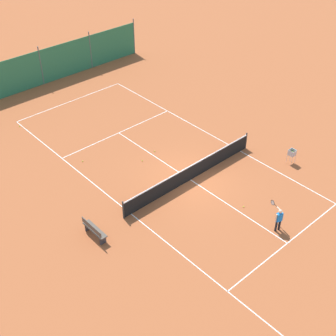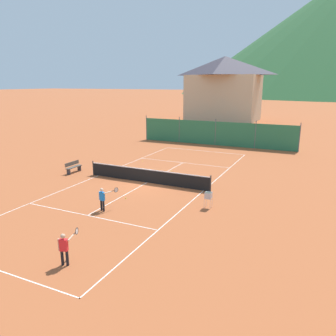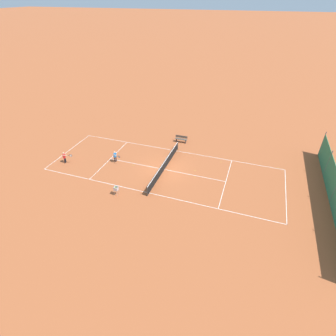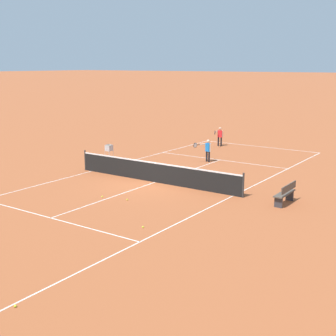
# 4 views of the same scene
# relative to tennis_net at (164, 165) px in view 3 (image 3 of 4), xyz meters

# --- Properties ---
(ground_plane) EXTENTS (600.00, 600.00, 0.00)m
(ground_plane) POSITION_rel_tennis_net_xyz_m (0.00, 0.00, -0.50)
(ground_plane) COLOR #A8542D
(court_line_markings) EXTENTS (8.25, 23.85, 0.01)m
(court_line_markings) POSITION_rel_tennis_net_xyz_m (0.00, 0.00, -0.50)
(court_line_markings) COLOR white
(court_line_markings) RESTS_ON ground
(tennis_net) EXTENTS (9.18, 0.08, 1.06)m
(tennis_net) POSITION_rel_tennis_net_xyz_m (0.00, 0.00, 0.00)
(tennis_net) COLOR #2D2D2D
(tennis_net) RESTS_ON ground
(windscreen_fence_far) EXTENTS (17.28, 0.08, 2.90)m
(windscreen_fence_far) POSITION_rel_tennis_net_xyz_m (-0.00, 15.50, 0.81)
(windscreen_fence_far) COLOR #2D754C
(windscreen_fence_far) RESTS_ON ground
(player_far_baseline) EXTENTS (0.67, 0.99, 1.28)m
(player_far_baseline) POSITION_rel_tennis_net_xyz_m (0.36, -5.50, 0.25)
(player_far_baseline) COLOR black
(player_far_baseline) RESTS_ON ground
(player_near_baseline) EXTENTS (0.42, 1.10, 1.29)m
(player_near_baseline) POSITION_rel_tennis_net_xyz_m (2.31, -10.53, 0.25)
(player_near_baseline) COLOR black
(player_near_baseline) RESTS_ON ground
(tennis_ball_near_corner) EXTENTS (0.07, 0.07, 0.07)m
(tennis_ball_near_corner) POSITION_rel_tennis_net_xyz_m (-3.39, 5.33, -0.47)
(tennis_ball_near_corner) COLOR #CCE033
(tennis_ball_near_corner) RESTS_ON ground
(tennis_ball_by_net_left) EXTENTS (0.07, 0.07, 0.07)m
(tennis_ball_by_net_left) POSITION_rel_tennis_net_xyz_m (0.42, -3.40, -0.47)
(tennis_ball_by_net_left) COLOR #CCE033
(tennis_ball_by_net_left) RESTS_ON ground
(tennis_ball_alley_left) EXTENTS (0.07, 0.07, 0.07)m
(tennis_ball_alley_left) POSITION_rel_tennis_net_xyz_m (0.30, 3.34, -0.47)
(tennis_ball_alley_left) COLOR #CCE033
(tennis_ball_alley_left) RESTS_ON ground
(tennis_ball_service_box) EXTENTS (0.07, 0.07, 0.07)m
(tennis_ball_service_box) POSITION_rel_tennis_net_xyz_m (-0.84, 3.08, -0.47)
(tennis_ball_service_box) COLOR #CCE033
(tennis_ball_service_box) RESTS_ON ground
(tennis_ball_alley_right) EXTENTS (0.07, 0.07, 0.07)m
(tennis_ball_alley_right) POSITION_rel_tennis_net_xyz_m (-4.25, 11.22, -0.47)
(tennis_ball_alley_right) COLOR #CCE033
(tennis_ball_alley_right) RESTS_ON ground
(ball_hopper) EXTENTS (0.36, 0.36, 0.89)m
(ball_hopper) POSITION_rel_tennis_net_xyz_m (5.30, -2.69, 0.16)
(ball_hopper) COLOR #B7B7BC
(ball_hopper) RESTS_ON ground
(courtside_bench) EXTENTS (0.36, 1.50, 0.84)m
(courtside_bench) POSITION_rel_tennis_net_xyz_m (-6.34, -0.11, -0.05)
(courtside_bench) COLOR #51473D
(courtside_bench) RESTS_ON ground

